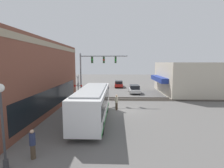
% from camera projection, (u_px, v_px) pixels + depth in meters
% --- Properties ---
extents(ground_plane, '(120.00, 120.00, 0.00)m').
position_uv_depth(ground_plane, '(121.00, 110.00, 20.56)').
color(ground_plane, '#605E5B').
extents(brick_building, '(20.16, 8.10, 7.89)m').
position_uv_depth(brick_building, '(18.00, 77.00, 19.34)').
color(brick_building, brown).
rests_on(brick_building, ground).
extents(shop_building, '(12.33, 10.83, 5.52)m').
position_uv_depth(shop_building, '(189.00, 78.00, 31.15)').
color(shop_building, beige).
rests_on(shop_building, ground).
extents(city_bus, '(10.08, 2.59, 3.13)m').
position_uv_depth(city_bus, '(93.00, 103.00, 16.49)').
color(city_bus, white).
rests_on(city_bus, ground).
extents(traffic_signal_gantry, '(0.42, 6.79, 6.82)m').
position_uv_depth(traffic_signal_gantry, '(95.00, 66.00, 24.98)').
color(traffic_signal_gantry, gray).
rests_on(traffic_signal_gantry, ground).
extents(crossing_signal, '(1.41, 1.18, 3.81)m').
position_uv_depth(crossing_signal, '(78.00, 86.00, 24.22)').
color(crossing_signal, gray).
rests_on(crossing_signal, ground).
extents(streetlamp, '(0.44, 0.44, 4.50)m').
position_uv_depth(streetlamp, '(2.00, 119.00, 8.80)').
color(streetlamp, '#38383A').
rests_on(streetlamp, ground).
extents(rail_track_near, '(2.60, 60.00, 0.15)m').
position_uv_depth(rail_track_near, '(121.00, 99.00, 26.51)').
color(rail_track_near, '#332D28').
rests_on(rail_track_near, ground).
extents(parked_car_white, '(4.58, 1.82, 1.47)m').
position_uv_depth(parked_car_white, '(134.00, 89.00, 31.75)').
color(parked_car_white, silver).
rests_on(parked_car_white, ground).
extents(parked_car_red, '(4.61, 1.82, 1.43)m').
position_uv_depth(parked_car_red, '(119.00, 84.00, 39.34)').
color(parked_car_red, '#B21E19').
rests_on(parked_car_red, ground).
extents(pedestrian_by_lamp, '(0.34, 0.34, 1.75)m').
position_uv_depth(pedestrian_by_lamp, '(33.00, 144.00, 9.99)').
color(pedestrian_by_lamp, '#473828').
rests_on(pedestrian_by_lamp, ground).
extents(pedestrian_near_bus, '(0.34, 0.34, 1.82)m').
position_uv_depth(pedestrian_near_bus, '(117.00, 102.00, 20.30)').
color(pedestrian_near_bus, '#473828').
rests_on(pedestrian_near_bus, ground).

